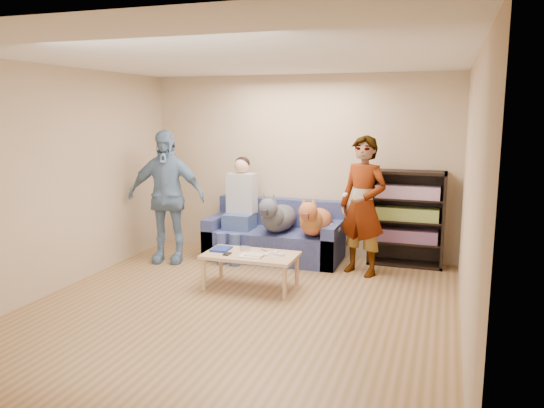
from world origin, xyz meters
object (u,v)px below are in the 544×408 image
(dog_gray, at_px, (277,217))
(bookshelf, at_px, (407,216))
(notebook_blue, at_px, (221,249))
(camera_silver, at_px, (245,248))
(dog_tan, at_px, (315,220))
(person_standing_right, at_px, (363,206))
(person_seated, at_px, (239,204))
(sofa, at_px, (275,239))
(coffee_table, at_px, (251,258))
(person_standing_left, at_px, (166,197))

(dog_gray, height_order, bookshelf, bookshelf)
(notebook_blue, distance_m, camera_silver, 0.29)
(dog_tan, xyz_separation_m, bookshelf, (1.17, 0.44, 0.05))
(person_standing_right, distance_m, person_seated, 1.81)
(camera_silver, bearing_deg, person_standing_right, 34.02)
(sofa, height_order, bookshelf, bookshelf)
(person_seated, distance_m, dog_gray, 0.60)
(dog_tan, bearing_deg, camera_silver, -121.24)
(dog_gray, bearing_deg, sofa, 116.75)
(notebook_blue, distance_m, bookshelf, 2.58)
(person_standing_right, distance_m, coffee_table, 1.61)
(dog_tan, height_order, coffee_table, dog_tan)
(notebook_blue, distance_m, dog_gray, 1.19)
(sofa, xyz_separation_m, dog_tan, (0.63, -0.21, 0.35))
(dog_gray, relative_size, bookshelf, 0.96)
(person_standing_left, distance_m, dog_gray, 1.57)
(person_standing_right, height_order, person_seated, person_standing_right)
(person_standing_left, height_order, coffee_table, person_standing_left)
(notebook_blue, relative_size, dog_gray, 0.21)
(person_standing_right, distance_m, sofa, 1.48)
(sofa, distance_m, coffee_table, 1.36)
(person_standing_right, relative_size, coffee_table, 1.62)
(coffee_table, distance_m, bookshelf, 2.32)
(sofa, bearing_deg, person_standing_left, -155.62)
(notebook_blue, bearing_deg, sofa, 78.34)
(person_seated, bearing_deg, notebook_blue, -78.85)
(person_standing_left, bearing_deg, bookshelf, 3.38)
(notebook_blue, xyz_separation_m, dog_tan, (0.90, 1.09, 0.20))
(notebook_blue, bearing_deg, person_seated, 101.15)
(notebook_blue, distance_m, dog_tan, 1.42)
(person_seated, distance_m, coffee_table, 1.43)
(person_standing_left, xyz_separation_m, dog_tan, (2.02, 0.42, -0.28))
(sofa, bearing_deg, dog_gray, -63.25)
(sofa, distance_m, dog_gray, 0.41)
(person_seated, bearing_deg, dog_tan, -4.17)
(camera_silver, xyz_separation_m, bookshelf, (1.79, 1.46, 0.23))
(bookshelf, bearing_deg, dog_gray, -166.55)
(dog_tan, height_order, bookshelf, bookshelf)
(dog_gray, relative_size, coffee_table, 1.14)
(person_standing_right, relative_size, notebook_blue, 6.87)
(bookshelf, bearing_deg, person_standing_left, -164.86)
(sofa, relative_size, coffee_table, 1.73)
(camera_silver, bearing_deg, person_standing_left, 156.90)
(dog_tan, bearing_deg, person_seated, 175.83)
(person_standing_right, distance_m, person_standing_left, 2.70)
(notebook_blue, bearing_deg, coffee_table, -7.13)
(person_standing_right, relative_size, person_standing_left, 0.97)
(dog_tan, xyz_separation_m, coffee_table, (-0.50, -1.14, -0.26))
(person_standing_right, xyz_separation_m, dog_tan, (-0.67, 0.15, -0.26))
(dog_tan, bearing_deg, dog_gray, 176.48)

